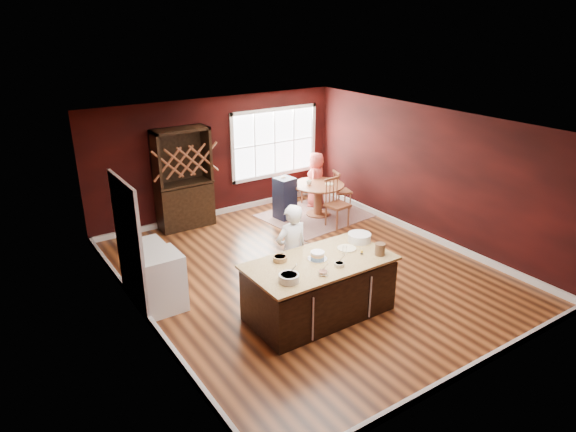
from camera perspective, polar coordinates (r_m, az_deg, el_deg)
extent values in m
plane|color=brown|center=(9.41, 2.18, -6.18)|extent=(7.00, 7.00, 0.00)
plane|color=white|center=(8.49, 2.44, 10.15)|extent=(7.00, 7.00, 0.00)
plane|color=black|center=(11.73, -7.84, 6.44)|extent=(6.00, 0.00, 6.00)
plane|color=black|center=(6.61, 20.53, -7.23)|extent=(6.00, 0.00, 6.00)
plane|color=black|center=(7.61, -16.33, -2.81)|extent=(0.00, 7.00, 7.00)
plane|color=black|center=(10.81, 15.33, 4.55)|extent=(0.00, 7.00, 7.00)
cube|color=black|center=(7.98, 3.47, -8.26)|extent=(2.18, 1.10, 0.83)
cube|color=#E5D97C|center=(7.75, 3.55, -5.15)|extent=(2.26, 1.18, 0.04)
cylinder|color=#964E22|center=(11.98, 3.33, 0.23)|extent=(0.55, 0.55, 0.04)
cylinder|color=#964E22|center=(11.86, 3.36, 1.73)|extent=(0.20, 0.20, 0.67)
cylinder|color=#964E22|center=(11.74, 3.40, 3.45)|extent=(1.17, 1.17, 0.04)
imported|color=silver|center=(8.28, 0.39, -3.97)|extent=(0.59, 0.39, 1.61)
cylinder|color=beige|center=(7.14, 0.11, -6.90)|extent=(0.29, 0.29, 0.11)
cylinder|color=#9F8954|center=(7.71, -0.89, -4.76)|extent=(0.21, 0.21, 0.08)
cylinder|color=white|center=(7.35, 3.93, -6.34)|extent=(0.15, 0.15, 0.06)
cylinder|color=beige|center=(7.60, 5.73, -5.38)|extent=(0.15, 0.15, 0.06)
cylinder|color=white|center=(7.94, 6.32, -3.81)|extent=(0.07, 0.07, 0.14)
cylinder|color=beige|center=(8.16, 6.54, -3.60)|extent=(0.30, 0.30, 0.02)
cylinder|color=white|center=(8.44, 7.93, -2.37)|extent=(0.38, 0.38, 0.13)
cylinder|color=brown|center=(8.00, 10.19, -3.65)|extent=(0.16, 0.16, 0.19)
cube|color=brown|center=(11.99, 3.33, 0.17)|extent=(2.60, 2.11, 0.01)
imported|color=#CA483F|center=(12.34, 3.14, 4.06)|extent=(0.77, 0.74, 1.33)
cylinder|color=beige|center=(11.74, 4.63, 3.56)|extent=(0.20, 0.20, 0.02)
imported|color=white|center=(11.68, 2.34, 3.73)|extent=(0.14, 0.14, 0.10)
cube|color=#3C2214|center=(11.19, -11.55, 4.05)|extent=(1.19, 0.50, 2.18)
cube|color=white|center=(8.33, -13.96, -7.10)|extent=(0.65, 0.63, 0.94)
cube|color=white|center=(8.89, -15.41, -5.56)|extent=(0.61, 0.59, 0.88)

